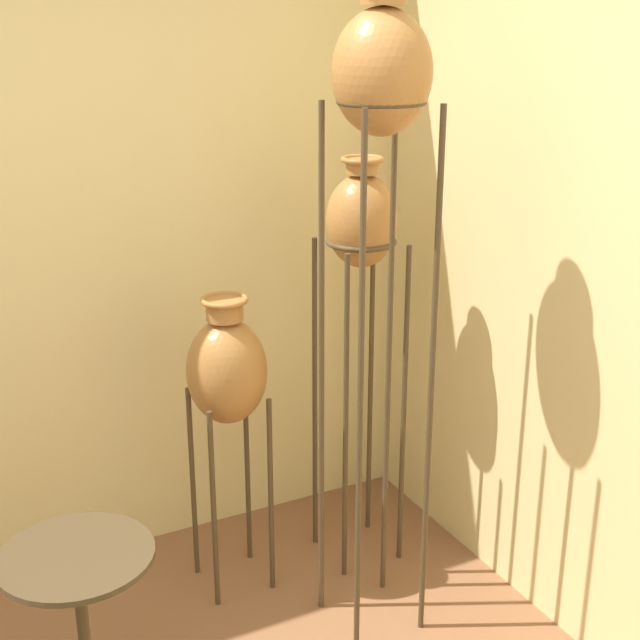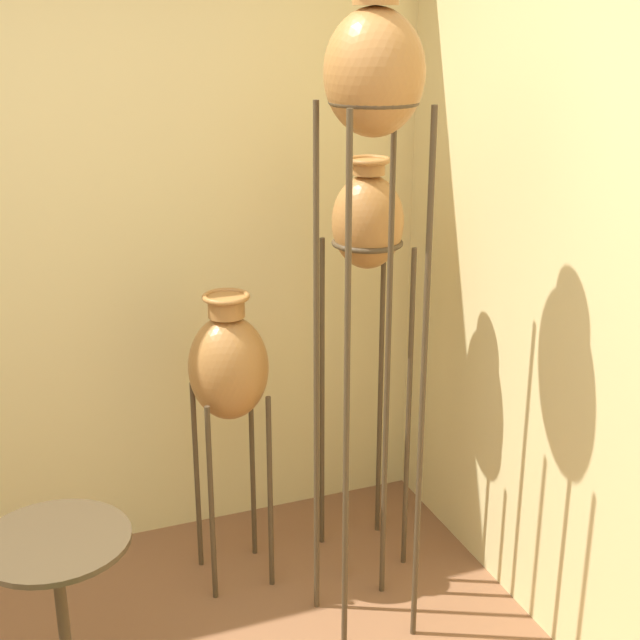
% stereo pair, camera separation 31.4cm
% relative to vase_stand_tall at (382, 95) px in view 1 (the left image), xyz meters
% --- Properties ---
extents(vase_stand_tall, '(0.30, 0.30, 2.20)m').
position_rel_vase_stand_tall_xyz_m(vase_stand_tall, '(0.00, 0.00, 0.00)').
color(vase_stand_tall, '#473823').
rests_on(vase_stand_tall, ground_plane).
extents(vase_stand_medium, '(0.28, 0.28, 1.63)m').
position_rel_vase_stand_tall_xyz_m(vase_stand_medium, '(0.17, 0.40, -0.53)').
color(vase_stand_medium, '#473823').
rests_on(vase_stand_medium, ground_plane).
extents(vase_stand_short, '(0.29, 0.29, 1.17)m').
position_rel_vase_stand_tall_xyz_m(vase_stand_short, '(-0.36, 0.44, -1.00)').
color(vase_stand_short, '#473823').
rests_on(vase_stand_short, ground_plane).
extents(side_table, '(0.44, 0.44, 0.67)m').
position_rel_vase_stand_tall_xyz_m(side_table, '(-1.05, -0.14, -1.39)').
color(side_table, '#473823').
rests_on(side_table, ground_plane).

